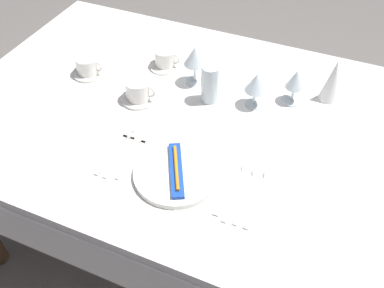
# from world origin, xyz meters

# --- Properties ---
(ground_plane) EXTENTS (6.00, 6.00, 0.00)m
(ground_plane) POSITION_xyz_m (0.00, 0.00, 0.00)
(ground_plane) COLOR slate
(dining_table) EXTENTS (1.80, 1.11, 0.74)m
(dining_table) POSITION_xyz_m (0.00, 0.00, 0.66)
(dining_table) COLOR white
(dining_table) RESTS_ON ground
(dinner_plate) EXTENTS (0.26, 0.26, 0.02)m
(dinner_plate) POSITION_xyz_m (-0.00, -0.27, 0.75)
(dinner_plate) COLOR white
(dinner_plate) RESTS_ON dining_table
(toothbrush_package) EXTENTS (0.13, 0.20, 0.02)m
(toothbrush_package) POSITION_xyz_m (-0.00, -0.27, 0.77)
(toothbrush_package) COLOR blue
(toothbrush_package) RESTS_ON dinner_plate
(fork_outer) EXTENTS (0.02, 0.20, 0.00)m
(fork_outer) POSITION_xyz_m (-0.15, -0.24, 0.74)
(fork_outer) COLOR beige
(fork_outer) RESTS_ON dining_table
(fork_inner) EXTENTS (0.02, 0.22, 0.00)m
(fork_inner) POSITION_xyz_m (-0.19, -0.25, 0.74)
(fork_inner) COLOR beige
(fork_inner) RESTS_ON dining_table
(fork_salad) EXTENTS (0.02, 0.21, 0.00)m
(fork_salad) POSITION_xyz_m (-0.22, -0.25, 0.74)
(fork_salad) COLOR beige
(fork_salad) RESTS_ON dining_table
(dinner_knife) EXTENTS (0.02, 0.21, 0.00)m
(dinner_knife) POSITION_xyz_m (0.16, -0.26, 0.74)
(dinner_knife) COLOR beige
(dinner_knife) RESTS_ON dining_table
(spoon_soup) EXTENTS (0.03, 0.23, 0.01)m
(spoon_soup) POSITION_xyz_m (0.18, -0.23, 0.74)
(spoon_soup) COLOR beige
(spoon_soup) RESTS_ON dining_table
(spoon_dessert) EXTENTS (0.03, 0.22, 0.01)m
(spoon_dessert) POSITION_xyz_m (0.22, -0.23, 0.74)
(spoon_dessert) COLOR beige
(spoon_dessert) RESTS_ON dining_table
(spoon_tea) EXTENTS (0.03, 0.23, 0.01)m
(spoon_tea) POSITION_xyz_m (0.25, -0.23, 0.74)
(spoon_tea) COLOR beige
(spoon_tea) RESTS_ON dining_table
(saucer_left) EXTENTS (0.13, 0.13, 0.01)m
(saucer_left) POSITION_xyz_m (-0.27, 0.22, 0.74)
(saucer_left) COLOR white
(saucer_left) RESTS_ON dining_table
(coffee_cup_left) EXTENTS (0.10, 0.08, 0.06)m
(coffee_cup_left) POSITION_xyz_m (-0.27, 0.22, 0.78)
(coffee_cup_left) COLOR white
(coffee_cup_left) RESTS_ON saucer_left
(saucer_right) EXTENTS (0.13, 0.13, 0.01)m
(saucer_right) POSITION_xyz_m (-0.27, 0.00, 0.74)
(saucer_right) COLOR white
(saucer_right) RESTS_ON dining_table
(coffee_cup_right) EXTENTS (0.11, 0.09, 0.07)m
(coffee_cup_right) POSITION_xyz_m (-0.27, 0.00, 0.78)
(coffee_cup_right) COLOR white
(coffee_cup_right) RESTS_ON saucer_right
(saucer_far) EXTENTS (0.12, 0.12, 0.01)m
(saucer_far) POSITION_xyz_m (-0.52, 0.06, 0.74)
(saucer_far) COLOR white
(saucer_far) RESTS_ON dining_table
(coffee_cup_far) EXTENTS (0.11, 0.09, 0.06)m
(coffee_cup_far) POSITION_xyz_m (-0.52, 0.06, 0.78)
(coffee_cup_far) COLOR white
(coffee_cup_far) RESTS_ON saucer_far
(wine_glass_centre) EXTENTS (0.08, 0.08, 0.15)m
(wine_glass_centre) POSITION_xyz_m (-0.13, 0.17, 0.85)
(wine_glass_centre) COLOR silver
(wine_glass_centre) RESTS_ON dining_table
(wine_glass_left) EXTENTS (0.07, 0.07, 0.13)m
(wine_glass_left) POSITION_xyz_m (0.23, 0.20, 0.83)
(wine_glass_left) COLOR silver
(wine_glass_left) RESTS_ON dining_table
(wine_glass_right) EXTENTS (0.08, 0.08, 0.13)m
(wine_glass_right) POSITION_xyz_m (0.11, 0.13, 0.83)
(wine_glass_right) COLOR silver
(wine_glass_right) RESTS_ON dining_table
(drink_tumbler) EXTENTS (0.06, 0.06, 0.14)m
(drink_tumbler) POSITION_xyz_m (-0.04, 0.10, 0.80)
(drink_tumbler) COLOR silver
(drink_tumbler) RESTS_ON dining_table
(napkin_folded) EXTENTS (0.07, 0.07, 0.16)m
(napkin_folded) POSITION_xyz_m (0.35, 0.27, 0.82)
(napkin_folded) COLOR white
(napkin_folded) RESTS_ON dining_table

